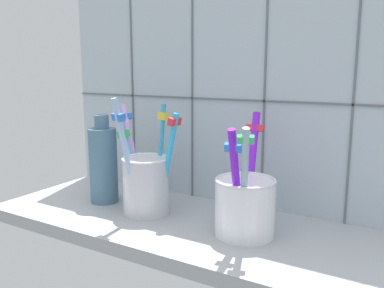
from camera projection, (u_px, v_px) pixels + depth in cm
name	position (u px, v px, depth cm)	size (l,w,h in cm)	color
counter_slab	(192.00, 229.00, 58.71)	(64.00, 22.00, 2.00)	#9EA3A8
tile_wall_back	(230.00, 79.00, 64.90)	(64.00, 2.20, 45.00)	#B2C1CC
toothbrush_cup_left	(146.00, 181.00, 61.85)	(13.36, 10.62, 18.17)	silver
toothbrush_cup_right	(245.00, 203.00, 53.62)	(8.18, 13.64, 15.98)	white
ceramic_vase	(103.00, 164.00, 66.81)	(4.62, 4.62, 14.66)	slate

